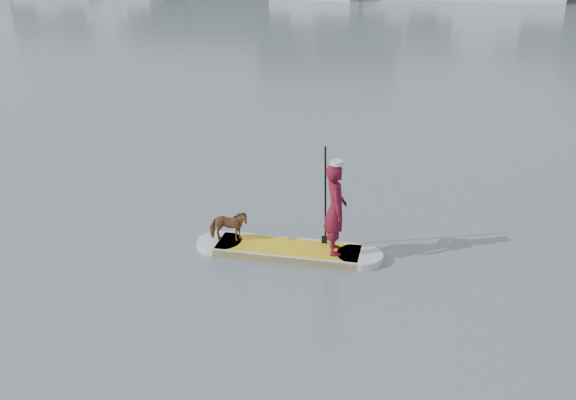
# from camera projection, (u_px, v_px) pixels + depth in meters

# --- Properties ---
(ground) EXTENTS (140.00, 140.00, 0.00)m
(ground) POSITION_uv_depth(u_px,v_px,m) (258.00, 182.00, 14.41)
(ground) COLOR slate
(ground) RESTS_ON ground
(paddleboard) EXTENTS (3.30, 0.94, 0.12)m
(paddleboard) POSITION_uv_depth(u_px,v_px,m) (288.00, 250.00, 11.16)
(paddleboard) COLOR yellow
(paddleboard) RESTS_ON ground
(paddler) EXTENTS (0.53, 0.66, 1.57)m
(paddler) POSITION_uv_depth(u_px,v_px,m) (335.00, 209.00, 10.68)
(paddler) COLOR maroon
(paddler) RESTS_ON paddleboard
(white_cap) EXTENTS (0.22, 0.22, 0.07)m
(white_cap) POSITION_uv_depth(u_px,v_px,m) (337.00, 163.00, 10.37)
(white_cap) COLOR silver
(white_cap) RESTS_ON paddler
(dog) EXTENTS (0.74, 0.48, 0.58)m
(dog) POSITION_uv_depth(u_px,v_px,m) (228.00, 226.00, 11.24)
(dog) COLOR brown
(dog) RESTS_ON paddleboard
(paddle) EXTENTS (0.10, 0.30, 2.00)m
(paddle) POSITION_uv_depth(u_px,v_px,m) (325.00, 208.00, 11.01)
(paddle) COLOR black
(paddle) RESTS_ON ground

